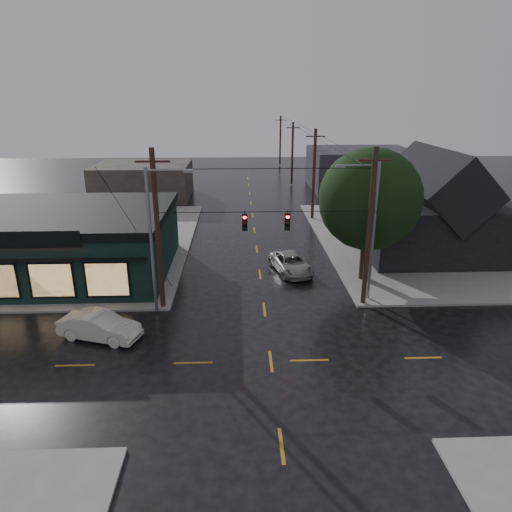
{
  "coord_description": "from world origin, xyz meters",
  "views": [
    {
      "loc": [
        -1.57,
        -20.3,
        13.05
      ],
      "look_at": [
        -0.55,
        5.68,
        3.76
      ],
      "focal_mm": 32.0,
      "sensor_mm": 36.0,
      "label": 1
    }
  ],
  "objects_px": {
    "sedan_cream": "(100,326)",
    "utility_pole_ne": "(363,304)",
    "utility_pole_nw": "(163,308)",
    "corner_tree": "(370,199)",
    "suv_silver": "(291,263)"
  },
  "relations": [
    {
      "from": "sedan_cream",
      "to": "utility_pole_ne",
      "type": "bearing_deg",
      "value": -58.86
    },
    {
      "from": "utility_pole_nw",
      "to": "utility_pole_ne",
      "type": "relative_size",
      "value": 1.0
    },
    {
      "from": "utility_pole_ne",
      "to": "sedan_cream",
      "type": "relative_size",
      "value": 2.2
    },
    {
      "from": "utility_pole_nw",
      "to": "utility_pole_ne",
      "type": "height_order",
      "value": "same"
    },
    {
      "from": "utility_pole_ne",
      "to": "sedan_cream",
      "type": "bearing_deg",
      "value": -166.62
    },
    {
      "from": "utility_pole_nw",
      "to": "sedan_cream",
      "type": "distance_m",
      "value": 4.85
    },
    {
      "from": "corner_tree",
      "to": "suv_silver",
      "type": "bearing_deg",
      "value": 160.53
    },
    {
      "from": "suv_silver",
      "to": "sedan_cream",
      "type": "bearing_deg",
      "value": -154.45
    },
    {
      "from": "utility_pole_nw",
      "to": "suv_silver",
      "type": "xyz_separation_m",
      "value": [
        8.92,
        5.94,
        0.69
      ]
    },
    {
      "from": "utility_pole_nw",
      "to": "sedan_cream",
      "type": "xyz_separation_m",
      "value": [
        -2.93,
        -3.79,
        0.76
      ]
    },
    {
      "from": "utility_pole_nw",
      "to": "utility_pole_ne",
      "type": "xyz_separation_m",
      "value": [
        13.0,
        0.0,
        0.0
      ]
    },
    {
      "from": "corner_tree",
      "to": "utility_pole_nw",
      "type": "xyz_separation_m",
      "value": [
        -14.09,
        -4.11,
        -6.08
      ]
    },
    {
      "from": "utility_pole_ne",
      "to": "suv_silver",
      "type": "relative_size",
      "value": 2.03
    },
    {
      "from": "sedan_cream",
      "to": "suv_silver",
      "type": "relative_size",
      "value": 0.93
    },
    {
      "from": "sedan_cream",
      "to": "suv_silver",
      "type": "height_order",
      "value": "sedan_cream"
    }
  ]
}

